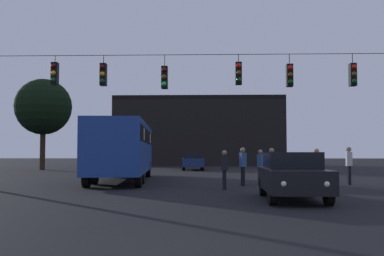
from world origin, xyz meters
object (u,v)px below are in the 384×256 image
(pedestrian_trailing, at_px, (243,164))
(pedestrian_far_side, at_px, (260,164))
(car_near_right, at_px, (292,175))
(pedestrian_crossing_right, at_px, (224,168))
(pedestrian_near_bus, at_px, (272,164))
(pedestrian_crossing_left, at_px, (317,165))
(car_far_left, at_px, (193,161))
(pedestrian_crossing_center, at_px, (349,163))
(tree_left_silhouette, at_px, (43,107))
(city_bus, at_px, (123,146))

(pedestrian_trailing, height_order, pedestrian_far_side, pedestrian_trailing)
(car_near_right, distance_m, pedestrian_far_side, 7.27)
(pedestrian_crossing_right, xyz_separation_m, pedestrian_near_bus, (2.26, 2.27, 0.08))
(pedestrian_crossing_left, relative_size, pedestrian_trailing, 0.97)
(car_far_left, distance_m, pedestrian_crossing_center, 18.95)
(pedestrian_crossing_right, height_order, pedestrian_near_bus, pedestrian_near_bus)
(pedestrian_crossing_left, height_order, pedestrian_crossing_right, pedestrian_crossing_left)
(pedestrian_trailing, bearing_deg, tree_left_silhouette, 131.47)
(pedestrian_crossing_left, bearing_deg, pedestrian_trailing, 172.55)
(pedestrian_crossing_center, bearing_deg, pedestrian_far_side, 171.55)
(city_bus, xyz_separation_m, pedestrian_far_side, (7.00, -1.68, -0.93))
(tree_left_silhouette, bearing_deg, car_near_right, -54.57)
(car_near_right, height_order, car_far_left, same)
(pedestrian_crossing_left, bearing_deg, car_near_right, -111.61)
(pedestrian_near_bus, bearing_deg, car_near_right, -92.59)
(city_bus, bearing_deg, pedestrian_near_bus, -21.25)
(city_bus, relative_size, car_near_right, 2.55)
(car_far_left, relative_size, pedestrian_crossing_left, 2.61)
(pedestrian_crossing_left, relative_size, pedestrian_crossing_right, 1.05)
(car_near_right, bearing_deg, pedestrian_crossing_center, 59.30)
(pedestrian_far_side, bearing_deg, pedestrian_crossing_center, -8.45)
(city_bus, bearing_deg, tree_left_silhouette, 123.51)
(car_far_left, bearing_deg, car_near_right, -80.89)
(car_far_left, bearing_deg, pedestrian_crossing_center, -65.71)
(car_far_left, distance_m, tree_left_silhouette, 13.95)
(car_near_right, xyz_separation_m, tree_left_silhouette, (-16.97, 23.86, 4.70))
(pedestrian_crossing_right, bearing_deg, car_far_left, 95.25)
(car_far_left, relative_size, pedestrian_far_side, 2.66)
(pedestrian_far_side, distance_m, tree_left_silhouette, 24.10)
(tree_left_silhouette, bearing_deg, pedestrian_crossing_left, -43.92)
(pedestrian_crossing_right, relative_size, tree_left_silhouette, 0.20)
(pedestrian_crossing_center, distance_m, pedestrian_far_side, 4.10)
(car_near_right, distance_m, pedestrian_near_bus, 6.09)
(pedestrian_crossing_left, xyz_separation_m, pedestrian_crossing_right, (-4.14, -1.63, -0.05))
(city_bus, bearing_deg, pedestrian_trailing, -27.11)
(pedestrian_trailing, bearing_deg, pedestrian_crossing_left, -7.45)
(city_bus, height_order, pedestrian_trailing, city_bus)
(pedestrian_far_side, bearing_deg, city_bus, 166.53)
(pedestrian_crossing_center, height_order, pedestrian_crossing_right, pedestrian_crossing_center)
(pedestrian_crossing_left, distance_m, pedestrian_crossing_center, 2.18)
(pedestrian_near_bus, distance_m, pedestrian_trailing, 1.36)
(pedestrian_crossing_center, relative_size, pedestrian_trailing, 1.02)
(pedestrian_trailing, bearing_deg, city_bus, 152.89)
(car_far_left, relative_size, pedestrian_trailing, 2.53)
(tree_left_silhouette, bearing_deg, car_far_left, 0.37)
(pedestrian_crossing_center, bearing_deg, pedestrian_trailing, -170.85)
(city_bus, bearing_deg, pedestrian_crossing_left, -20.77)
(tree_left_silhouette, bearing_deg, pedestrian_crossing_center, -39.40)
(car_far_left, xyz_separation_m, pedestrian_far_side, (3.74, -16.67, 0.14))
(pedestrian_crossing_center, relative_size, pedestrian_crossing_right, 1.11)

